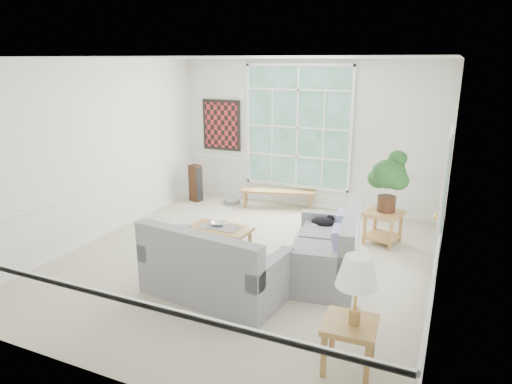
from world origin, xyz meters
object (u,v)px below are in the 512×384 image
at_px(coffee_table, 220,238).
at_px(end_table, 383,227).
at_px(loveseat_front, 215,260).
at_px(loveseat_right, 324,243).
at_px(side_table, 349,346).

xyz_separation_m(coffee_table, end_table, (2.37, 1.31, 0.09)).
height_order(loveseat_front, coffee_table, loveseat_front).
distance_m(loveseat_right, coffee_table, 1.82).
xyz_separation_m(loveseat_front, coffee_table, (-0.65, 1.35, -0.31)).
height_order(loveseat_right, end_table, loveseat_right).
bearing_deg(side_table, coffee_table, 140.38).
distance_m(loveseat_right, end_table, 1.63).
relative_size(loveseat_front, end_table, 3.25).
xyz_separation_m(loveseat_right, coffee_table, (-1.78, 0.20, -0.29)).
relative_size(loveseat_right, side_table, 3.35).
bearing_deg(loveseat_front, end_table, 63.82).
bearing_deg(end_table, loveseat_front, -122.80).
relative_size(loveseat_right, end_table, 3.14).
xyz_separation_m(loveseat_right, end_table, (0.59, 1.51, -0.20)).
distance_m(coffee_table, end_table, 2.71).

